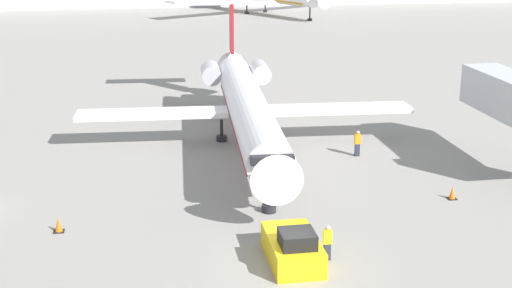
{
  "coord_description": "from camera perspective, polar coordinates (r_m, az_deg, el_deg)",
  "views": [
    {
      "loc": [
        -6.49,
        -28.35,
        14.84
      ],
      "look_at": [
        0.0,
        10.27,
        2.94
      ],
      "focal_mm": 50.0,
      "sensor_mm": 36.0,
      "label": 1
    }
  ],
  "objects": [
    {
      "name": "traffic_cone_right",
      "position": [
        42.23,
        15.42,
        -3.81
      ],
      "size": [
        0.51,
        0.51,
        0.73
      ],
      "color": "black",
      "rests_on": "ground"
    },
    {
      "name": "worker_near_tug",
      "position": [
        33.46,
        5.73,
        -7.79
      ],
      "size": [
        0.4,
        0.24,
        1.74
      ],
      "color": "#232838",
      "rests_on": "ground"
    },
    {
      "name": "worker_by_wing",
      "position": [
        48.59,
        8.12,
        0.11
      ],
      "size": [
        0.4,
        0.25,
        1.79
      ],
      "color": "#232838",
      "rests_on": "ground"
    },
    {
      "name": "airplane_main",
      "position": [
        50.45,
        -0.77,
        3.29
      ],
      "size": [
        23.93,
        31.13,
        8.71
      ],
      "color": "white",
      "rests_on": "ground"
    },
    {
      "name": "traffic_cone_left",
      "position": [
        37.81,
        -15.52,
        -6.26
      ],
      "size": [
        0.54,
        0.54,
        0.78
      ],
      "color": "black",
      "rests_on": "ground"
    },
    {
      "name": "pushback_tug",
      "position": [
        33.24,
        2.96,
        -8.28
      ],
      "size": [
        2.24,
        4.31,
        1.9
      ],
      "color": "yellow",
      "rests_on": "ground"
    },
    {
      "name": "ground_plane",
      "position": [
        32.65,
        3.04,
        -10.16
      ],
      "size": [
        600.0,
        600.0,
        0.0
      ],
      "primitive_type": "plane",
      "color": "gray"
    }
  ]
}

